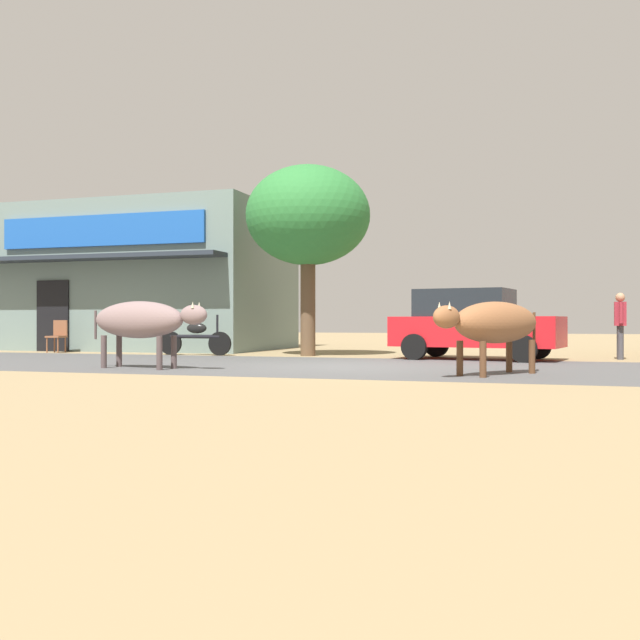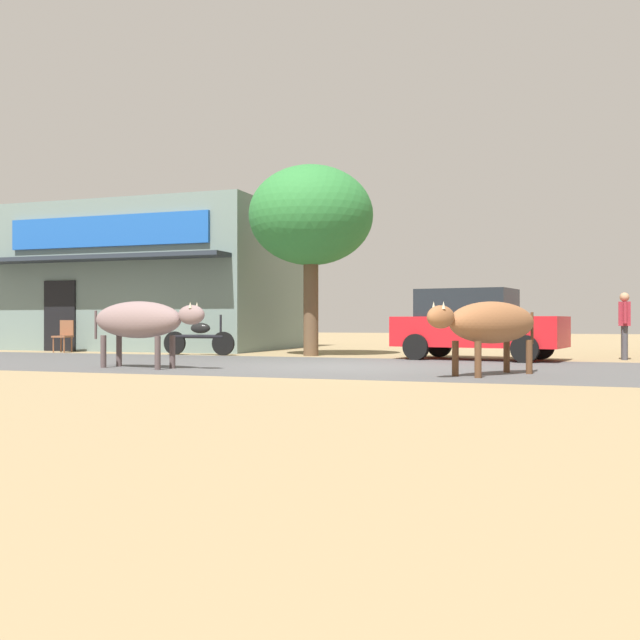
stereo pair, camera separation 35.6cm
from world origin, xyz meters
name	(u,v)px [view 2 (the right image)]	position (x,y,z in m)	size (l,w,h in m)	color
ground	(342,366)	(0.00, 0.00, 0.00)	(80.00, 80.00, 0.00)	#988059
asphalt_road	(342,366)	(0.00, 0.00, 0.00)	(72.00, 6.36, 0.00)	#515151
storefront_left_cafe	(156,279)	(-8.50, 6.98, 2.26)	(8.32, 6.26, 4.50)	slate
roadside_tree	(311,217)	(-2.05, 3.92, 3.58)	(3.21, 3.21, 4.90)	brown
parked_hatchback_car	(475,323)	(2.19, 3.41, 0.84)	(4.03, 2.28, 1.64)	red
parked_motorcycle	(200,337)	(-4.95, 3.33, 0.47)	(2.04, 0.25, 1.06)	black
cow_near_brown	(141,320)	(-3.43, -1.84, 0.91)	(2.63, 0.90, 1.27)	gray
cow_far_dark	(490,323)	(3.05, -1.54, 0.86)	(1.77, 2.50, 1.22)	#945D3A
pedestrian_by_shop	(624,321)	(5.46, 4.41, 0.91)	(0.28, 0.61, 1.55)	#3F3F47
cafe_chair_near_tree	(64,334)	(-9.47, 3.63, 0.51)	(0.46, 0.46, 0.92)	brown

